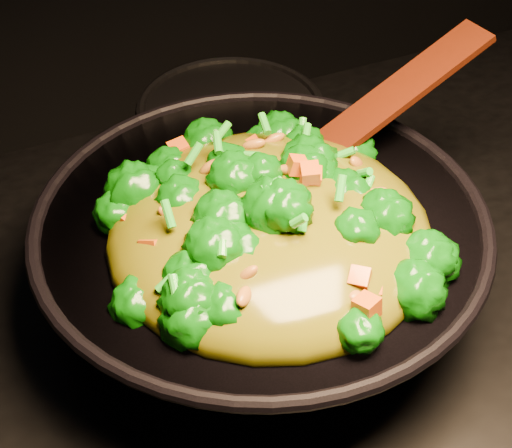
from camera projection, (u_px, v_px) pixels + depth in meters
name	position (u px, v px, depth m)	size (l,w,h in m)	color
wok	(260.00, 263.00, 0.75)	(0.41, 0.41, 0.11)	black
stir_fry	(271.00, 195.00, 0.66)	(0.29, 0.29, 0.10)	#0A5A06
spatula	(375.00, 110.00, 0.77)	(0.28, 0.04, 0.01)	#321707
back_pot	(232.00, 145.00, 0.90)	(0.20, 0.20, 0.11)	black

